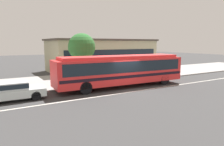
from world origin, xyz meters
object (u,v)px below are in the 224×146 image
pedestrian_walking_along_curb (142,69)px  sedan_behind_bus (11,90)px  street_tree_near_stop (82,47)px  transit_bus (121,69)px  pedestrian_waiting_near_sign (151,68)px  bus_stop_sign (138,65)px

pedestrian_walking_along_curb → sedan_behind_bus: bearing=-170.0°
street_tree_near_stop → pedestrian_walking_along_curb: bearing=-16.4°
sedan_behind_bus → pedestrian_walking_along_curb: size_ratio=2.60×
transit_bus → pedestrian_waiting_near_sign: (5.62, 2.39, -0.57)m
transit_bus → sedan_behind_bus: (-8.97, 0.05, -0.92)m
pedestrian_waiting_near_sign → bus_stop_sign: size_ratio=0.68×
pedestrian_waiting_near_sign → pedestrian_walking_along_curb: (-1.29, -0.00, 0.01)m
transit_bus → pedestrian_waiting_near_sign: transit_bus is taller
pedestrian_waiting_near_sign → street_tree_near_stop: 8.22m
bus_stop_sign → transit_bus: bearing=-151.1°
transit_bus → pedestrian_waiting_near_sign: 6.14m
pedestrian_walking_along_curb → street_tree_near_stop: (-6.34, 1.86, 2.44)m
sedan_behind_bus → pedestrian_walking_along_curb: pedestrian_walking_along_curb is taller
sedan_behind_bus → transit_bus: bearing=-0.3°
pedestrian_walking_along_curb → bus_stop_sign: size_ratio=0.68×
sedan_behind_bus → bus_stop_sign: bus_stop_sign is taller
pedestrian_waiting_near_sign → pedestrian_walking_along_curb: size_ratio=1.00×
pedestrian_walking_along_curb → street_tree_near_stop: size_ratio=0.34×
bus_stop_sign → pedestrian_walking_along_curb: bearing=28.8°
transit_bus → sedan_behind_bus: transit_bus is taller
sedan_behind_bus → pedestrian_walking_along_curb: 13.51m
sedan_behind_bus → pedestrian_walking_along_curb: (13.30, 2.34, 0.35)m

